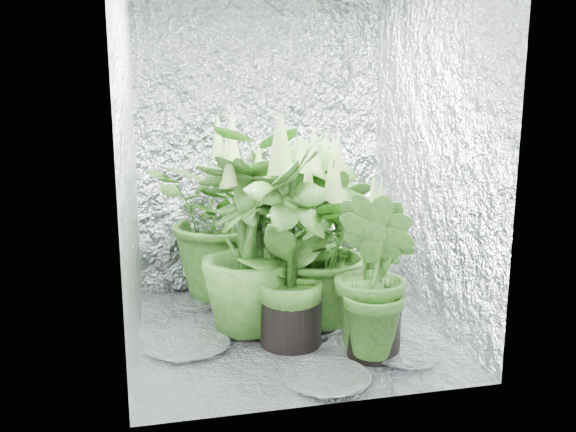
{
  "coord_description": "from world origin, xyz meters",
  "views": [
    {
      "loc": [
        -0.64,
        -2.85,
        1.21
      ],
      "look_at": [
        0.0,
        0.0,
        0.65
      ],
      "focal_mm": 35.0,
      "sensor_mm": 36.0,
      "label": 1
    }
  ],
  "objects_px": {
    "plant_b": "(337,229)",
    "plant_d": "(249,247)",
    "plant_f": "(291,242)",
    "plant_c": "(298,230)",
    "circulation_fan": "(352,266)",
    "plant_g": "(375,277)",
    "plant_a": "(230,212)",
    "plant_e": "(314,248)"
  },
  "relations": [
    {
      "from": "plant_b",
      "to": "plant_d",
      "type": "bearing_deg",
      "value": -153.32
    },
    {
      "from": "plant_b",
      "to": "plant_f",
      "type": "xyz_separation_m",
      "value": [
        -0.4,
        -0.49,
        0.05
      ]
    },
    {
      "from": "plant_c",
      "to": "circulation_fan",
      "type": "bearing_deg",
      "value": 37.72
    },
    {
      "from": "plant_b",
      "to": "plant_f",
      "type": "bearing_deg",
      "value": -129.11
    },
    {
      "from": "plant_g",
      "to": "plant_d",
      "type": "bearing_deg",
      "value": 142.01
    },
    {
      "from": "plant_a",
      "to": "plant_d",
      "type": "distance_m",
      "value": 0.62
    },
    {
      "from": "plant_g",
      "to": "plant_c",
      "type": "bearing_deg",
      "value": 108.45
    },
    {
      "from": "plant_d",
      "to": "plant_g",
      "type": "xyz_separation_m",
      "value": [
        0.55,
        -0.43,
        -0.08
      ]
    },
    {
      "from": "plant_d",
      "to": "plant_g",
      "type": "distance_m",
      "value": 0.71
    },
    {
      "from": "plant_f",
      "to": "plant_g",
      "type": "distance_m",
      "value": 0.46
    },
    {
      "from": "plant_c",
      "to": "plant_a",
      "type": "bearing_deg",
      "value": 133.81
    },
    {
      "from": "plant_d",
      "to": "plant_f",
      "type": "bearing_deg",
      "value": -46.65
    },
    {
      "from": "plant_e",
      "to": "plant_d",
      "type": "bearing_deg",
      "value": 179.3
    },
    {
      "from": "plant_c",
      "to": "plant_f",
      "type": "xyz_separation_m",
      "value": [
        -0.14,
        -0.43,
        0.04
      ]
    },
    {
      "from": "plant_g",
      "to": "plant_b",
      "type": "bearing_deg",
      "value": 87.62
    },
    {
      "from": "plant_d",
      "to": "plant_e",
      "type": "xyz_separation_m",
      "value": [
        0.36,
        -0.0,
        -0.03
      ]
    },
    {
      "from": "plant_d",
      "to": "plant_e",
      "type": "bearing_deg",
      "value": -0.7
    },
    {
      "from": "plant_a",
      "to": "plant_e",
      "type": "distance_m",
      "value": 0.74
    },
    {
      "from": "plant_b",
      "to": "plant_d",
      "type": "xyz_separation_m",
      "value": [
        -0.58,
        -0.29,
        -0.01
      ]
    },
    {
      "from": "plant_e",
      "to": "plant_f",
      "type": "bearing_deg",
      "value": -132.76
    },
    {
      "from": "plant_b",
      "to": "plant_g",
      "type": "bearing_deg",
      "value": -92.38
    },
    {
      "from": "plant_d",
      "to": "plant_f",
      "type": "height_order",
      "value": "plant_f"
    },
    {
      "from": "plant_a",
      "to": "plant_g",
      "type": "distance_m",
      "value": 1.2
    },
    {
      "from": "plant_b",
      "to": "plant_a",
      "type": "bearing_deg",
      "value": 152.59
    },
    {
      "from": "plant_a",
      "to": "plant_g",
      "type": "height_order",
      "value": "plant_a"
    },
    {
      "from": "plant_f",
      "to": "circulation_fan",
      "type": "distance_m",
      "value": 1.07
    },
    {
      "from": "plant_b",
      "to": "plant_d",
      "type": "distance_m",
      "value": 0.65
    },
    {
      "from": "plant_b",
      "to": "circulation_fan",
      "type": "distance_m",
      "value": 0.49
    },
    {
      "from": "circulation_fan",
      "to": "plant_d",
      "type": "bearing_deg",
      "value": -135.47
    },
    {
      "from": "plant_c",
      "to": "circulation_fan",
      "type": "xyz_separation_m",
      "value": [
        0.46,
        0.36,
        -0.34
      ]
    },
    {
      "from": "plant_e",
      "to": "plant_b",
      "type": "bearing_deg",
      "value": 53.47
    },
    {
      "from": "plant_a",
      "to": "plant_c",
      "type": "bearing_deg",
      "value": -46.19
    },
    {
      "from": "plant_a",
      "to": "plant_d",
      "type": "bearing_deg",
      "value": -87.4
    },
    {
      "from": "plant_b",
      "to": "circulation_fan",
      "type": "xyz_separation_m",
      "value": [
        0.21,
        0.3,
        -0.33
      ]
    },
    {
      "from": "plant_a",
      "to": "plant_b",
      "type": "distance_m",
      "value": 0.69
    },
    {
      "from": "plant_e",
      "to": "plant_f",
      "type": "height_order",
      "value": "plant_f"
    },
    {
      "from": "plant_c",
      "to": "plant_g",
      "type": "xyz_separation_m",
      "value": [
        0.22,
        -0.67,
        -0.1
      ]
    },
    {
      "from": "plant_c",
      "to": "plant_f",
      "type": "relative_size",
      "value": 0.92
    },
    {
      "from": "circulation_fan",
      "to": "plant_b",
      "type": "bearing_deg",
      "value": -116.99
    },
    {
      "from": "plant_e",
      "to": "plant_f",
      "type": "relative_size",
      "value": 0.81
    },
    {
      "from": "plant_f",
      "to": "plant_c",
      "type": "bearing_deg",
      "value": 71.59
    },
    {
      "from": "plant_c",
      "to": "plant_g",
      "type": "relative_size",
      "value": 1.22
    }
  ]
}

